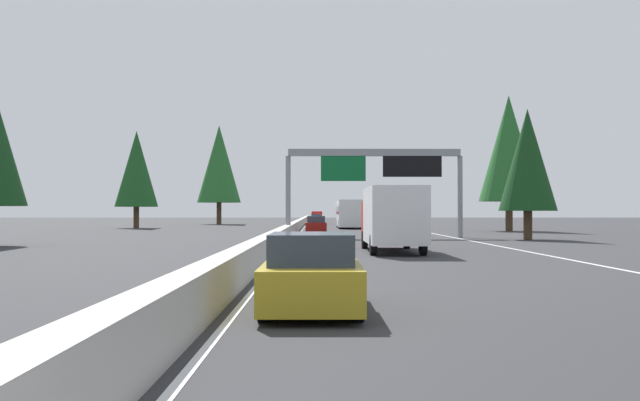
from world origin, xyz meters
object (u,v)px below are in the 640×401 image
object	(u,v)px
sedan_mid_left	(387,223)
sedan_mid_center	(316,225)
bus_far_left	(349,213)
box_truck_far_right	(392,217)
sign_gantry_overhead	(377,167)
sedan_distant_b	(311,275)
sedan_far_center	(316,219)
conifer_left_far	(219,164)
conifer_left_mid	(136,169)
conifer_right_mid	(509,148)
minivan_distant_a	(344,218)
pickup_mid_right	(317,217)
conifer_right_near	(528,160)

from	to	relation	value
sedan_mid_left	sedan_mid_center	bearing A→B (deg)	150.39
bus_far_left	sedan_mid_left	bearing A→B (deg)	-145.67
box_truck_far_right	sign_gantry_overhead	bearing A→B (deg)	-2.46
sedan_distant_b	box_truck_far_right	bearing A→B (deg)	-9.90
sedan_far_center	conifer_left_far	bearing A→B (deg)	121.07
sedan_mid_center	sedan_mid_left	bearing A→B (deg)	-29.61
sedan_far_center	bus_far_left	bearing A→B (deg)	-173.75
sedan_far_center	conifer_left_mid	bearing A→B (deg)	149.23
box_truck_far_right	sedan_mid_center	distance (m)	30.94
conifer_right_mid	sedan_far_center	bearing A→B (deg)	21.43
sedan_distant_b	sedan_mid_center	distance (m)	51.18
sedan_far_center	conifer_left_far	distance (m)	18.30
conifer_left_far	bus_far_left	bearing A→B (deg)	-144.48
conifer_right_mid	conifer_left_far	world-z (taller)	conifer_left_far
minivan_distant_a	bus_far_left	bearing A→B (deg)	179.23
box_truck_far_right	sedan_far_center	xyz separation A→B (m)	(82.44, 3.56, -0.93)
sedan_mid_center	bus_far_left	bearing A→B (deg)	-11.13
sign_gantry_overhead	sedan_mid_left	bearing A→B (deg)	-6.95
box_truck_far_right	sedan_far_center	distance (m)	82.52
sedan_distant_b	conifer_left_mid	size ratio (longest dim) A/B	0.41
sedan_distant_b	pickup_mid_right	bearing A→B (deg)	-0.05
sign_gantry_overhead	sedan_far_center	xyz separation A→B (m)	(63.45, 4.37, -4.36)
conifer_right_mid	conifer_left_far	size ratio (longest dim) A/B	0.89
pickup_mid_right	bus_far_left	world-z (taller)	bus_far_left
conifer_right_near	conifer_right_mid	size ratio (longest dim) A/B	0.67
minivan_distant_a	conifer_left_mid	xyz separation A→B (m)	(-21.13, 23.92, 5.64)
conifer_right_mid	pickup_mid_right	bearing A→B (deg)	15.96
box_truck_far_right	bus_far_left	bearing A→B (deg)	-0.11
sedan_mid_left	conifer_left_far	world-z (taller)	conifer_left_far
conifer_left_mid	sedan_distant_b	bearing A→B (deg)	-163.92
box_truck_far_right	minivan_distant_a	distance (m)	69.98
box_truck_far_right	pickup_mid_right	distance (m)	99.46
sedan_distant_b	bus_far_left	size ratio (longest dim) A/B	0.38
minivan_distant_a	conifer_left_far	distance (m)	20.01
minivan_distant_a	sedan_mid_center	bearing A→B (deg)	174.33
minivan_distant_a	sedan_far_center	xyz separation A→B (m)	(12.46, 3.93, -0.27)
sign_gantry_overhead	conifer_right_mid	distance (m)	22.11
sedan_mid_center	bus_far_left	distance (m)	18.78
sedan_distant_b	minivan_distant_a	bearing A→B (deg)	-2.50
sign_gantry_overhead	minivan_distant_a	xyz separation A→B (m)	(50.99, 0.44, -4.09)
sign_gantry_overhead	conifer_left_far	xyz separation A→B (m)	(54.96, 18.45, 3.69)
sedan_distant_b	conifer_left_mid	xyz separation A→B (m)	(69.30, 19.98, 5.91)
sedan_distant_b	sedan_mid_left	bearing A→B (deg)	-6.58
sedan_far_center	minivan_distant_a	bearing A→B (deg)	-162.49
sign_gantry_overhead	sedan_far_center	size ratio (longest dim) A/B	2.88
bus_far_left	sedan_far_center	bearing A→B (deg)	6.25
pickup_mid_right	conifer_right_near	bearing A→B (deg)	-170.64
sign_gantry_overhead	sedan_mid_left	world-z (taller)	sign_gantry_overhead
sign_gantry_overhead	sedan_far_center	bearing A→B (deg)	3.94
bus_far_left	conifer_right_mid	distance (m)	20.53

